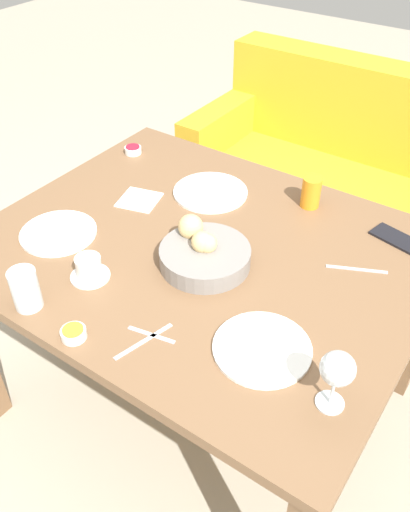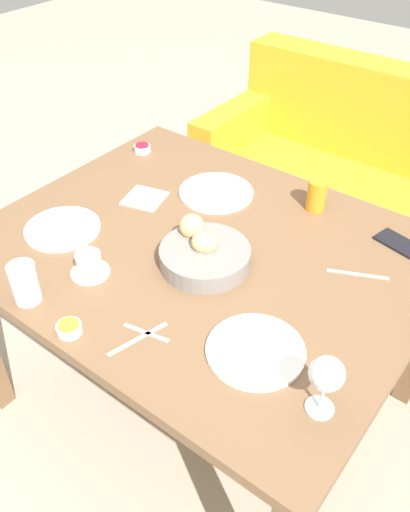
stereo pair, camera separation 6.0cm
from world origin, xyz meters
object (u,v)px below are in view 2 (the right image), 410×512
object	(u,v)px
plate_near_left	(63,228)
jam_bowl_berry	(142,148)
knife_silver	(138,339)
napkin	(145,198)
couch	(356,193)
coffee_cup	(89,265)
juice_glass	(317,195)
fork_silver	(358,274)
plate_far_center	(216,192)
spoon_coffee	(146,333)
bread_basket	(204,253)
water_tumbler	(25,283)
wine_glass	(327,376)
plate_near_right	(255,350)
cell_phone	(401,245)
jam_bowl_honey	(69,328)

from	to	relation	value
plate_near_left	jam_bowl_berry	world-z (taller)	jam_bowl_berry
knife_silver	napkin	size ratio (longest dim) A/B	1.09
couch	coffee_cup	xyz separation A→B (m)	(-0.17, -1.50, 0.45)
juice_glass	fork_silver	size ratio (longest dim) A/B	0.65
plate_far_center	jam_bowl_berry	world-z (taller)	jam_bowl_berry
spoon_coffee	napkin	world-z (taller)	napkin
bread_basket	juice_glass	size ratio (longest dim) A/B	2.51
plate_near_left	bread_basket	bearing A→B (deg)	17.76
bread_basket	juice_glass	bearing A→B (deg)	74.99
coffee_cup	spoon_coffee	world-z (taller)	coffee_cup
coffee_cup	water_tumbler	bearing A→B (deg)	-106.40
spoon_coffee	napkin	size ratio (longest dim) A/B	0.83
fork_silver	knife_silver	world-z (taller)	same
plate_near_left	fork_silver	world-z (taller)	plate_near_left
wine_glass	plate_near_right	bearing A→B (deg)	166.08
plate_near_left	juice_glass	size ratio (longest dim) A/B	2.26
juice_glass	couch	bearing A→B (deg)	101.42
bread_basket	juice_glass	world-z (taller)	bread_basket
plate_far_center	juice_glass	bearing A→B (deg)	21.91
plate_near_left	plate_near_right	xyz separation A→B (m)	(0.75, -0.05, 0.00)
fork_silver	knife_silver	bearing A→B (deg)	-120.15
spoon_coffee	cell_phone	bearing A→B (deg)	63.43
knife_silver	napkin	bearing A→B (deg)	131.13
plate_near_left	couch	bearing A→B (deg)	74.42
couch	bread_basket	world-z (taller)	couch
plate_near_right	knife_silver	world-z (taller)	plate_near_right
juice_glass	cell_phone	xyz separation A→B (m)	(0.30, -0.02, -0.05)
plate_near_right	wine_glass	bearing A→B (deg)	-13.92
jam_bowl_berry	jam_bowl_honey	size ratio (longest dim) A/B	1.00
wine_glass	knife_silver	bearing A→B (deg)	-168.26
water_tumbler	jam_bowl_honey	world-z (taller)	water_tumbler
bread_basket	water_tumbler	size ratio (longest dim) A/B	2.26
wine_glass	jam_bowl_berry	distance (m)	1.26
plate_far_center	napkin	bearing A→B (deg)	-134.97
plate_near_left	water_tumbler	distance (m)	0.32
bread_basket	coffee_cup	bearing A→B (deg)	-133.97
coffee_cup	plate_far_center	bearing A→B (deg)	86.69
couch	plate_near_left	xyz separation A→B (m)	(-0.39, -1.41, 0.43)
wine_glass	fork_silver	xyz separation A→B (m)	(-0.13, 0.46, -0.11)
bread_basket	juice_glass	distance (m)	0.46
bread_basket	jam_bowl_berry	bearing A→B (deg)	147.21
bread_basket	napkin	size ratio (longest dim) A/B	1.68
jam_bowl_berry	plate_near_right	bearing A→B (deg)	-32.52
wine_glass	fork_silver	distance (m)	0.49
cell_phone	water_tumbler	bearing A→B (deg)	-129.93
plate_far_center	wine_glass	bearing A→B (deg)	-38.63
juice_glass	water_tumbler	world-z (taller)	water_tumbler
coffee_cup	jam_bowl_honey	bearing A→B (deg)	-55.97
wine_glass	juice_glass	bearing A→B (deg)	119.48
jam_bowl_berry	knife_silver	world-z (taller)	jam_bowl_berry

